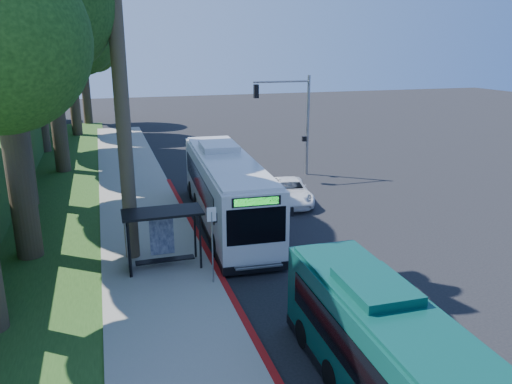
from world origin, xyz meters
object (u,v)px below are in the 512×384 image
object	(u,v)px
white_bus	(226,188)
pickup	(289,191)
teal_bus	(406,375)
bus_shelter	(156,228)

from	to	relation	value
white_bus	pickup	bearing A→B (deg)	31.14
white_bus	pickup	distance (m)	5.11
white_bus	teal_bus	xyz separation A→B (m)	(0.48, -15.59, -0.33)
bus_shelter	pickup	distance (m)	11.03
teal_bus	bus_shelter	bearing A→B (deg)	114.04
pickup	teal_bus	bearing A→B (deg)	-92.25
teal_bus	pickup	world-z (taller)	teal_bus
pickup	bus_shelter	bearing A→B (deg)	-130.51
bus_shelter	teal_bus	bearing A→B (deg)	-67.38
teal_bus	pickup	xyz separation A→B (m)	(3.92, 17.90, -0.87)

